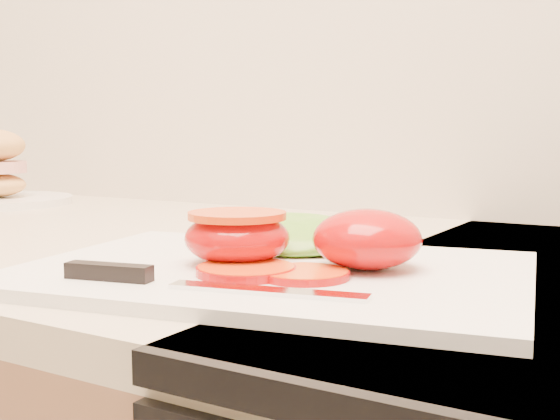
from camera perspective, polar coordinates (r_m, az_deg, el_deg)
The scene contains 7 objects.
cutting_board at distance 0.57m, azimuth -0.52°, elevation -5.08°, with size 0.40×0.29×0.01m, color white.
tomato_half_dome at distance 0.56m, azimuth 7.08°, elevation -2.35°, with size 0.09×0.09×0.05m, color #C90400.
tomato_half_cut at distance 0.58m, azimuth -3.50°, elevation -2.09°, with size 0.09×0.09×0.04m.
tomato_slice_0 at distance 0.54m, azimuth -2.77°, elevation -4.90°, with size 0.07×0.07×0.01m, color #F25718.
tomato_slice_1 at distance 0.52m, azimuth 2.01°, elevation -5.23°, with size 0.07×0.07×0.01m, color #F25718.
lettuce_leaf_0 at distance 0.65m, azimuth 0.71°, elevation -2.02°, with size 0.15×0.10×0.03m, color #74B630.
knife at distance 0.51m, azimuth -9.12°, elevation -5.55°, with size 0.23×0.06×0.01m.
Camera 1 is at (0.43, 1.06, 1.05)m, focal length 45.00 mm.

